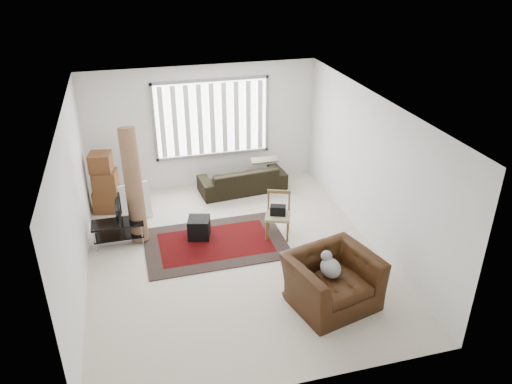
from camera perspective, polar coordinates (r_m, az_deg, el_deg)
room at (r=8.52m, az=-3.22°, el=4.57°), size 6.00×6.02×2.71m
persian_rug at (r=9.23m, az=-4.68°, el=-5.83°), size 2.56×1.72×0.02m
tv_stand at (r=9.37m, az=-15.49°, el=-4.02°), size 0.91×0.41×0.45m
tv at (r=9.21m, az=-15.74°, el=-2.21°), size 0.10×0.74×0.42m
subwoofer at (r=9.33m, az=-6.52°, el=-4.07°), size 0.48×0.48×0.39m
moving_boxes at (r=10.49m, az=-16.87°, el=0.83°), size 0.58×0.54×1.25m
white_flatpack at (r=10.11m, az=-13.61°, el=-1.07°), size 0.62×0.32×0.75m
rolled_rug at (r=9.21m, az=-13.82°, el=0.78°), size 0.34×0.72×2.11m
sofa at (r=10.95m, az=-1.57°, el=1.91°), size 1.96×0.99×0.73m
side_chair at (r=9.23m, az=2.53°, el=-2.42°), size 0.59×0.59×0.85m
armchair at (r=7.66m, az=8.71°, el=-9.62°), size 1.49×1.37×0.93m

